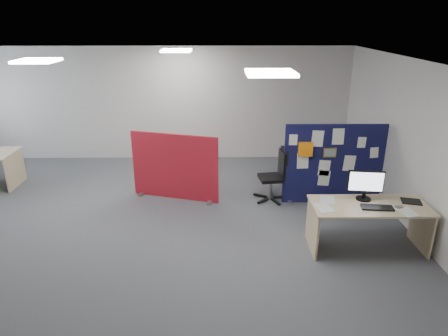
{
  "coord_description": "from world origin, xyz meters",
  "views": [
    {
      "loc": [
        1.35,
        -6.01,
        3.32
      ],
      "look_at": [
        1.44,
        0.1,
        1.0
      ],
      "focal_mm": 32.0,
      "sensor_mm": 36.0,
      "label": 1
    }
  ],
  "objects_px": {
    "main_desk": "(368,214)",
    "navy_divider": "(332,164)",
    "monitor_main": "(365,184)",
    "office_chair": "(276,172)",
    "red_divider": "(175,167)"
  },
  "relations": [
    {
      "from": "navy_divider",
      "to": "monitor_main",
      "type": "distance_m",
      "value": 1.47
    },
    {
      "from": "main_desk",
      "to": "navy_divider",
      "type": "bearing_deg",
      "value": 94.34
    },
    {
      "from": "main_desk",
      "to": "office_chair",
      "type": "relative_size",
      "value": 1.7
    },
    {
      "from": "navy_divider",
      "to": "red_divider",
      "type": "distance_m",
      "value": 2.96
    },
    {
      "from": "navy_divider",
      "to": "monitor_main",
      "type": "xyz_separation_m",
      "value": [
        0.08,
        -1.45,
        0.22
      ]
    },
    {
      "from": "main_desk",
      "to": "monitor_main",
      "type": "relative_size",
      "value": 3.22
    },
    {
      "from": "navy_divider",
      "to": "office_chair",
      "type": "xyz_separation_m",
      "value": [
        -1.01,
        0.13,
        -0.19
      ]
    },
    {
      "from": "main_desk",
      "to": "monitor_main",
      "type": "height_order",
      "value": "monitor_main"
    },
    {
      "from": "monitor_main",
      "to": "office_chair",
      "type": "bearing_deg",
      "value": 131.94
    },
    {
      "from": "monitor_main",
      "to": "red_divider",
      "type": "bearing_deg",
      "value": 158.44
    },
    {
      "from": "main_desk",
      "to": "red_divider",
      "type": "distance_m",
      "value": 3.56
    },
    {
      "from": "navy_divider",
      "to": "monitor_main",
      "type": "bearing_deg",
      "value": -86.71
    },
    {
      "from": "monitor_main",
      "to": "office_chair",
      "type": "xyz_separation_m",
      "value": [
        -1.09,
        1.58,
        -0.41
      ]
    },
    {
      "from": "red_divider",
      "to": "monitor_main",
      "type": "bearing_deg",
      "value": -12.19
    },
    {
      "from": "red_divider",
      "to": "office_chair",
      "type": "relative_size",
      "value": 1.65
    }
  ]
}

